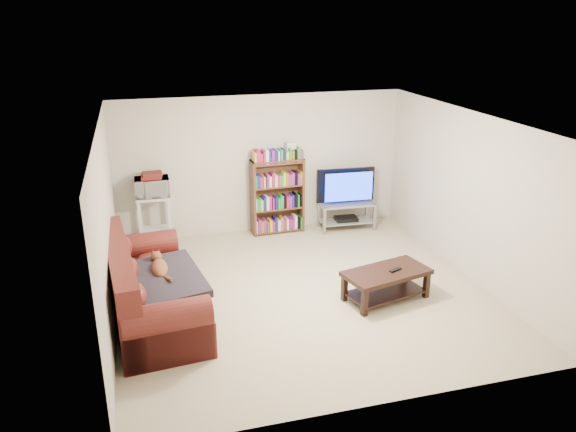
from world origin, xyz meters
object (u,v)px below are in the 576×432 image
object	(u,v)px
coffee_table	(386,279)
tv_stand	(346,211)
bookshelf	(277,195)
sofa	(147,293)

from	to	relation	value
coffee_table	tv_stand	distance (m)	2.65
coffee_table	bookshelf	world-z (taller)	bookshelf
tv_stand	coffee_table	bearing A→B (deg)	-96.25
tv_stand	bookshelf	distance (m)	1.29
coffee_table	tv_stand	world-z (taller)	tv_stand
sofa	tv_stand	world-z (taller)	sofa
coffee_table	bookshelf	size ratio (longest dim) A/B	0.95
sofa	tv_stand	size ratio (longest dim) A/B	2.46
bookshelf	coffee_table	bearing A→B (deg)	-76.60
tv_stand	bookshelf	bearing A→B (deg)	174.74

